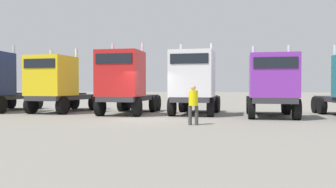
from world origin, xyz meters
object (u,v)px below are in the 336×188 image
Objects in this scene: visitor_in_hivis at (193,102)px; semi_truck_yellow at (58,84)px; semi_truck_red at (125,82)px; semi_truck_white at (194,82)px; semi_truck_purple at (272,85)px.

semi_truck_yellow is at bearing 56.86° from visitor_in_hivis.
semi_truck_yellow is 4.82m from semi_truck_red.
semi_truck_white reaches higher than semi_truck_purple.
semi_truck_white reaches higher than visitor_in_hivis.
semi_truck_purple is at bearing 88.18° from semi_truck_red.
semi_truck_red is 1.04× the size of semi_truck_purple.
semi_truck_red reaches higher than semi_truck_white.
semi_truck_white is (8.85, 0.14, 0.10)m from semi_truck_yellow.
semi_truck_red reaches higher than visitor_in_hivis.
semi_truck_red is 6.79m from visitor_in_hivis.
semi_truck_red is at bearing 41.82° from visitor_in_hivis.
semi_truck_red is (4.78, -0.61, 0.05)m from semi_truck_yellow.
semi_truck_red is at bearing -79.76° from semi_truck_white.
semi_truck_yellow is 13.25m from semi_truck_purple.
semi_truck_yellow is 1.14× the size of semi_truck_white.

